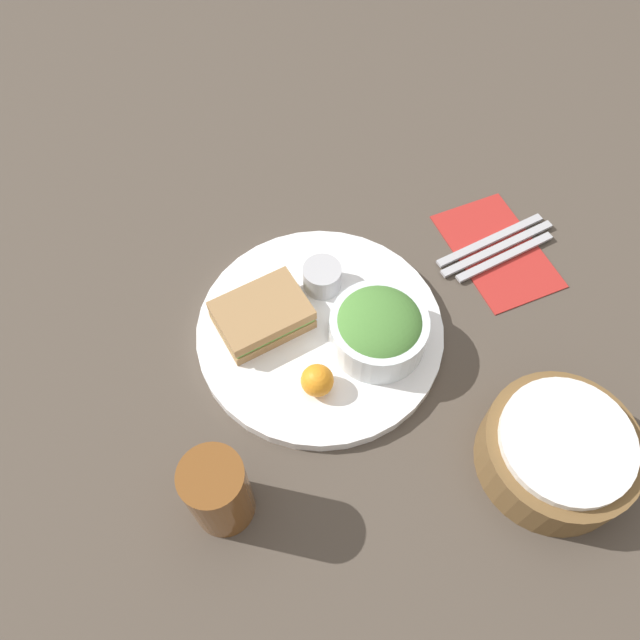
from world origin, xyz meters
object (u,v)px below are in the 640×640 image
(bread_basket, at_px, (558,451))
(knife, at_px, (498,248))
(sandwich, at_px, (262,315))
(fork, at_px, (490,240))
(dressing_cup, at_px, (322,277))
(spoon, at_px, (505,257))
(drink_glass, at_px, (218,492))
(salad_bowl, at_px, (379,328))
(plate, at_px, (320,331))

(bread_basket, distance_m, knife, 0.33)
(sandwich, xyz_separation_m, fork, (-0.37, -0.01, -0.03))
(fork, xyz_separation_m, knife, (-0.00, 0.02, 0.00))
(dressing_cup, bearing_deg, fork, 176.66)
(sandwich, xyz_separation_m, spoon, (-0.37, 0.03, -0.03))
(drink_glass, relative_size, fork, 0.66)
(spoon, bearing_deg, bread_basket, -117.28)
(drink_glass, relative_size, bread_basket, 0.69)
(bread_basket, relative_size, knife, 0.92)
(salad_bowl, bearing_deg, knife, -161.67)
(dressing_cup, distance_m, fork, 0.27)
(salad_bowl, xyz_separation_m, knife, (-0.24, -0.08, -0.05))
(salad_bowl, xyz_separation_m, fork, (-0.24, -0.10, -0.05))
(plate, distance_m, salad_bowl, 0.09)
(sandwich, height_order, dressing_cup, same)
(dressing_cup, xyz_separation_m, fork, (-0.27, 0.02, -0.03))
(sandwich, bearing_deg, knife, 178.85)
(sandwich, relative_size, knife, 0.65)
(dressing_cup, bearing_deg, plate, 64.75)
(salad_bowl, relative_size, dressing_cup, 2.38)
(sandwich, relative_size, drink_glass, 1.03)
(spoon, bearing_deg, sandwich, 170.37)
(plate, height_order, spoon, plate)
(drink_glass, distance_m, bread_basket, 0.40)
(plate, distance_m, knife, 0.30)
(dressing_cup, relative_size, bread_basket, 0.30)
(knife, distance_m, spoon, 0.02)
(dressing_cup, xyz_separation_m, drink_glass, (0.23, 0.24, 0.02))
(spoon, bearing_deg, salad_bowl, -171.45)
(salad_bowl, bearing_deg, spoon, -165.72)
(knife, bearing_deg, fork, 90.00)
(dressing_cup, distance_m, drink_glass, 0.33)
(plate, distance_m, bread_basket, 0.34)
(knife, bearing_deg, dressing_cup, 167.20)
(knife, bearing_deg, bread_basket, -115.83)
(plate, bearing_deg, sandwich, -28.82)
(drink_glass, bearing_deg, knife, -157.62)
(dressing_cup, relative_size, knife, 0.27)
(plate, bearing_deg, bread_basket, 124.46)
(plate, relative_size, bread_basket, 1.84)
(sandwich, distance_m, dressing_cup, 0.10)
(salad_bowl, bearing_deg, fork, -157.75)
(dressing_cup, bearing_deg, spoon, 169.30)
(knife, relative_size, spoon, 1.17)
(drink_glass, distance_m, knife, 0.54)
(plate, relative_size, spoon, 1.98)
(bread_basket, xyz_separation_m, spoon, (-0.11, -0.29, -0.03))
(plate, distance_m, sandwich, 0.08)
(fork, bearing_deg, knife, -90.00)
(drink_glass, xyz_separation_m, fork, (-0.49, -0.22, -0.06))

